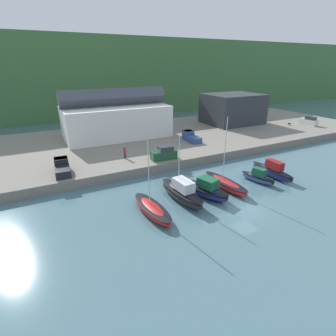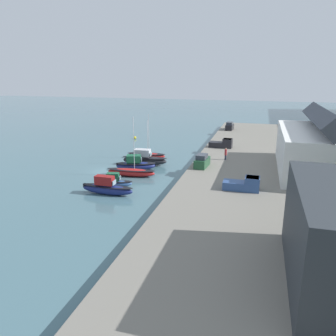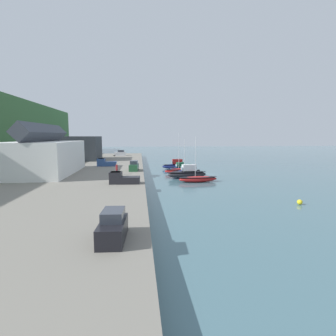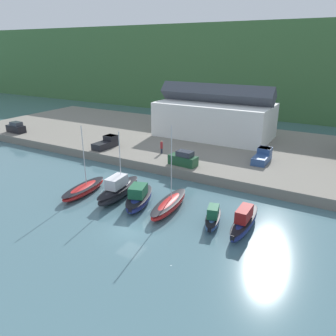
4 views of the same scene
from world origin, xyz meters
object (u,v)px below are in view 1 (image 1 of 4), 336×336
at_px(moored_boat_1, 182,193).
at_px(pickup_truck_1, 62,167).
at_px(moored_boat_4, 258,177).
at_px(person_on_quay, 125,152).
at_px(moored_boat_5, 272,171).
at_px(parked_car_2, 164,154).
at_px(moored_boat_2, 206,189).
at_px(parked_car_1, 309,121).
at_px(moored_boat_0, 152,209).
at_px(pickup_truck_0, 190,137).
at_px(moored_boat_3, 225,184).
at_px(dog_on_quay, 289,124).

relative_size(moored_boat_1, pickup_truck_1, 1.77).
distance_m(moored_boat_4, person_on_quay, 21.14).
relative_size(moored_boat_1, moored_boat_4, 1.58).
xyz_separation_m(moored_boat_5, parked_car_2, (-12.67, 11.13, 1.34)).
bearing_deg(moored_boat_2, parked_car_1, 5.04).
height_order(moored_boat_0, pickup_truck_0, moored_boat_0).
height_order(moored_boat_0, moored_boat_3, moored_boat_3).
relative_size(moored_boat_2, moored_boat_5, 0.96).
relative_size(moored_boat_4, moored_boat_5, 0.71).
xyz_separation_m(moored_boat_1, parked_car_2, (3.17, 11.29, 1.22)).
xyz_separation_m(parked_car_2, pickup_truck_1, (-15.58, 1.58, -0.10)).
height_order(moored_boat_5, person_on_quay, person_on_quay).
bearing_deg(person_on_quay, parked_car_2, -29.92).
bearing_deg(moored_boat_5, pickup_truck_0, 99.52).
xyz_separation_m(moored_boat_3, parked_car_2, (-3.87, 11.07, 1.62)).
bearing_deg(moored_boat_2, moored_boat_1, 155.66).
distance_m(moored_boat_1, moored_boat_3, 7.06).
distance_m(moored_boat_0, moored_boat_3, 11.72).
bearing_deg(pickup_truck_0, moored_boat_1, -124.13).
bearing_deg(person_on_quay, pickup_truck_1, -170.52).
bearing_deg(pickup_truck_1, moored_boat_3, -29.61).
distance_m(moored_boat_5, person_on_quay, 23.32).
bearing_deg(moored_boat_1, parked_car_2, 69.72).
height_order(moored_boat_3, parked_car_2, moored_boat_3).
distance_m(moored_boat_2, parked_car_1, 47.49).
bearing_deg(parked_car_1, person_on_quay, -178.95).
bearing_deg(moored_boat_3, pickup_truck_1, 143.10).
xyz_separation_m(moored_boat_3, pickup_truck_0, (5.76, 18.45, 1.52)).
distance_m(moored_boat_0, moored_boat_5, 20.48).
height_order(moored_boat_1, moored_boat_4, moored_boat_1).
distance_m(moored_boat_2, pickup_truck_0, 21.35).
relative_size(moored_boat_0, moored_boat_5, 1.14).
bearing_deg(moored_boat_1, moored_boat_5, -4.00).
height_order(moored_boat_4, dog_on_quay, moored_boat_4).
distance_m(parked_car_2, dog_on_quay, 39.95).
distance_m(moored_boat_0, dog_on_quay, 51.18).
bearing_deg(person_on_quay, dog_on_quay, 5.86).
relative_size(moored_boat_2, moored_boat_3, 0.75).
height_order(moored_boat_5, parked_car_2, parked_car_2).
bearing_deg(parked_car_2, person_on_quay, 64.58).
bearing_deg(dog_on_quay, moored_boat_4, -163.93).
height_order(pickup_truck_1, dog_on_quay, pickup_truck_1).
bearing_deg(moored_boat_0, moored_boat_4, -0.91).
relative_size(person_on_quay, dog_on_quay, 2.43).
bearing_deg(moored_boat_5, moored_boat_4, -173.59).
bearing_deg(moored_boat_2, person_on_quay, 94.30).
xyz_separation_m(pickup_truck_0, pickup_truck_1, (-25.21, -5.80, 0.00)).
bearing_deg(moored_boat_5, dog_on_quay, 35.78).
height_order(moored_boat_0, moored_boat_1, moored_boat_0).
bearing_deg(pickup_truck_0, pickup_truck_1, -166.72).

